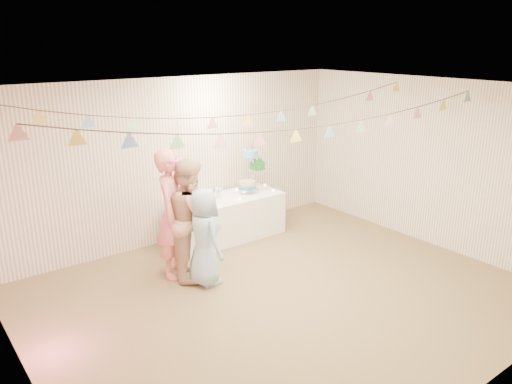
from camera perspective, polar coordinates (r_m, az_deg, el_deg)
floor at (r=6.54m, az=2.93°, el=-11.67°), size 6.00×6.00×0.00m
ceiling at (r=5.76m, az=3.32°, el=11.65°), size 6.00×6.00×0.00m
back_wall at (r=8.01m, az=-8.56°, el=3.62°), size 6.00×6.00×0.00m
front_wall at (r=4.56m, az=24.16°, el=-8.40°), size 6.00×6.00×0.00m
left_wall at (r=4.78m, az=-25.72°, el=-7.41°), size 5.00×5.00×0.00m
right_wall at (r=8.22m, az=19.28°, el=3.19°), size 5.00×5.00×0.00m
table at (r=8.15m, az=-3.31°, el=-2.96°), size 1.86×0.74×0.70m
cake_stand at (r=8.27m, az=-0.44°, el=2.94°), size 0.66×0.39×0.74m
cake_bottom at (r=8.21m, az=-1.02°, el=0.79°), size 0.31×0.31×0.15m
cake_middle at (r=8.45m, az=0.17°, el=3.16°), size 0.27×0.27×0.22m
cake_top_tier at (r=8.15m, az=-0.65°, el=4.59°), size 0.25×0.25×0.19m
platter at (r=7.67m, az=-6.95°, el=-1.13°), size 0.35×0.35×0.02m
posy at (r=7.98m, az=-4.29°, el=0.27°), size 0.16×0.16×0.18m
person_adult_a at (r=6.82m, az=-9.48°, el=-2.46°), size 0.75×0.76×1.78m
person_adult_b at (r=6.78m, az=-7.43°, el=-3.05°), size 0.92×1.00×1.65m
person_child at (r=6.59m, az=-5.92°, el=-5.11°), size 0.45×0.67×1.32m
bunting_back at (r=6.65m, az=-2.99°, el=10.23°), size 5.60×1.10×0.40m
bunting_front at (r=5.64m, az=4.61°, el=8.65°), size 5.60×0.90×0.36m
tealight_0 at (r=7.52m, az=-7.76°, el=-1.92°), size 0.04×0.04×0.03m
tealight_1 at (r=8.00m, az=-6.15°, el=-0.67°), size 0.04×0.04×0.03m
tealight_2 at (r=7.92m, az=-1.86°, el=-0.78°), size 0.04×0.04×0.03m
tealight_3 at (r=8.40m, az=-2.22°, el=0.28°), size 0.04×0.04×0.03m
tealight_4 at (r=8.37m, az=1.99°, el=0.21°), size 0.04×0.04×0.03m
tealight_5 at (r=8.66m, az=1.02°, el=0.81°), size 0.04×0.04×0.03m
tealight_6 at (r=8.27m, az=-1.38°, el=0.01°), size 0.04×0.04×0.03m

